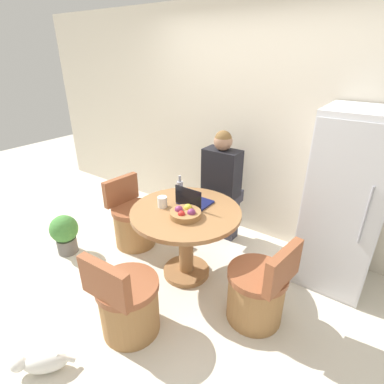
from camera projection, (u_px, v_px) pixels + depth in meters
ground_plane at (170, 294)px, 2.84m from camera, size 12.00×12.00×0.00m
wall_back at (252, 127)px, 3.39m from camera, size 7.00×0.06×2.60m
refrigerator at (346, 203)px, 2.70m from camera, size 0.63×0.66×1.68m
dining_table at (186, 229)px, 2.88m from camera, size 1.04×1.04×0.74m
chair_right_side at (258, 292)px, 2.47m from camera, size 0.51×0.50×0.79m
chair_near_camera at (128, 304)px, 2.36m from camera, size 0.49×0.49×0.79m
chair_left_side at (134, 222)px, 3.48m from camera, size 0.50×0.49×0.79m
person_seated at (223, 184)px, 3.36m from camera, size 0.40×0.37×1.35m
laptop at (193, 201)px, 2.88m from camera, size 0.29×0.24×0.20m
fruit_bowl at (185, 213)px, 2.67m from camera, size 0.28×0.28×0.10m
coffee_cup at (162, 202)px, 2.83m from camera, size 0.09×0.09×0.10m
bottle at (180, 189)px, 3.01m from camera, size 0.06×0.06×0.23m
cat at (42, 363)px, 2.12m from camera, size 0.33×0.34×0.16m
potted_plant at (65, 233)px, 3.32m from camera, size 0.30×0.30×0.46m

